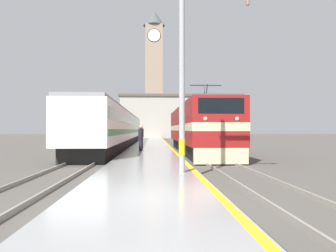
# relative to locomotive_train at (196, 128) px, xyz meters

# --- Properties ---
(ground_plane) EXTENTS (200.00, 200.00, 0.00)m
(ground_plane) POSITION_rel_locomotive_train_xyz_m (-3.59, 11.85, -1.91)
(ground_plane) COLOR #514C47
(platform) EXTENTS (3.70, 140.00, 0.30)m
(platform) POSITION_rel_locomotive_train_xyz_m (-3.59, 6.85, -1.76)
(platform) COLOR #999999
(platform) RESTS_ON ground
(rail_track_near) EXTENTS (2.83, 140.00, 0.16)m
(rail_track_near) POSITION_rel_locomotive_train_xyz_m (0.00, 6.85, -1.88)
(rail_track_near) COLOR #514C47
(rail_track_near) RESTS_ON ground
(rail_track_far) EXTENTS (2.83, 140.00, 0.16)m
(rail_track_far) POSITION_rel_locomotive_train_xyz_m (-7.07, 6.85, -1.88)
(rail_track_far) COLOR #514C47
(rail_track_far) RESTS_ON ground
(locomotive_train) EXTENTS (2.92, 19.38, 4.70)m
(locomotive_train) POSITION_rel_locomotive_train_xyz_m (0.00, 0.00, 0.00)
(locomotive_train) COLOR black
(locomotive_train) RESTS_ON ground
(passenger_train) EXTENTS (2.92, 39.76, 3.64)m
(passenger_train) POSITION_rel_locomotive_train_xyz_m (-7.07, 10.09, 0.06)
(passenger_train) COLOR black
(passenger_train) RESTS_ON ground
(catenary_mast) EXTENTS (2.67, 0.22, 7.22)m
(catenary_mast) POSITION_rel_locomotive_train_xyz_m (-2.22, -14.19, 2.10)
(catenary_mast) COLOR #9E9EA3
(catenary_mast) RESTS_ON platform
(person_on_platform) EXTENTS (0.34, 0.34, 1.86)m
(person_on_platform) POSITION_rel_locomotive_train_xyz_m (-4.36, 2.03, -0.63)
(person_on_platform) COLOR #23232D
(person_on_platform) RESTS_ON platform
(second_waiting_passenger) EXTENTS (0.34, 0.34, 1.83)m
(second_waiting_passenger) POSITION_rel_locomotive_train_xyz_m (-4.30, -1.82, -0.65)
(second_waiting_passenger) COLOR #23232D
(second_waiting_passenger) RESTS_ON platform
(clock_tower) EXTENTS (5.19, 5.19, 30.72)m
(clock_tower) POSITION_rel_locomotive_train_xyz_m (-3.15, 53.25, 14.33)
(clock_tower) COLOR gray
(clock_tower) RESTS_ON ground
(station_building) EXTENTS (21.45, 9.78, 9.34)m
(station_building) POSITION_rel_locomotive_train_xyz_m (0.13, 47.05, 2.78)
(station_building) COLOR #A8A399
(station_building) RESTS_ON ground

